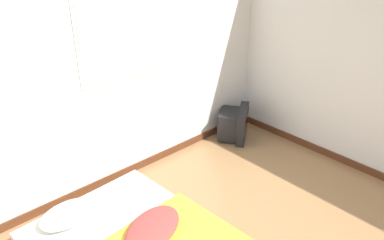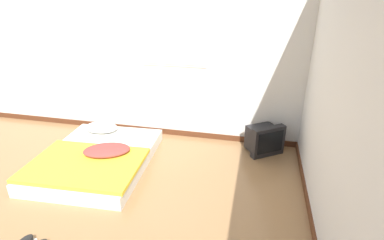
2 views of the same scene
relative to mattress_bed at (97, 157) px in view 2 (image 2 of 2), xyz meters
The scene contains 4 objects.
wall_back 1.67m from the mattress_bed, 99.96° to the left, with size 8.37×0.08×2.60m.
wall_right 3.37m from the mattress_bed, 28.11° to the right, with size 0.08×7.67×2.60m.
mattress_bed is the anchor object (origin of this frame).
crt_tv 2.41m from the mattress_bed, 21.41° to the left, with size 0.59×0.56×0.45m.
Camera 2 is at (2.30, -1.71, 2.25)m, focal length 28.00 mm.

